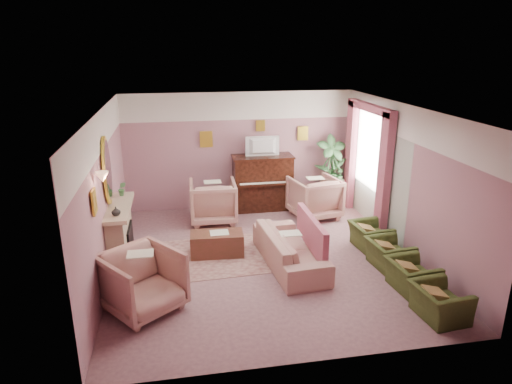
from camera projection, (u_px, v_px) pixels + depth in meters
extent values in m
cube|color=#875F64|center=(263.00, 258.00, 8.63)|extent=(5.50, 6.00, 0.01)
cube|color=silver|center=(264.00, 109.00, 7.75)|extent=(5.50, 6.00, 0.01)
cube|color=slate|center=(240.00, 151.00, 10.99)|extent=(5.50, 0.02, 2.80)
cube|color=slate|center=(313.00, 263.00, 5.38)|extent=(5.50, 0.02, 2.80)
cube|color=slate|center=(105.00, 196.00, 7.73)|extent=(0.02, 6.00, 2.80)
cube|color=slate|center=(406.00, 180.00, 8.65)|extent=(0.02, 6.00, 2.80)
cube|color=silver|center=(239.00, 106.00, 10.65)|extent=(5.50, 0.01, 0.65)
cube|color=#A9B1A3|center=(375.00, 178.00, 9.97)|extent=(0.01, 3.00, 2.15)
cube|color=tan|center=(120.00, 237.00, 8.20)|extent=(0.30, 1.40, 1.10)
cube|color=black|center=(127.00, 244.00, 8.27)|extent=(0.18, 0.72, 0.68)
cube|color=#E34C1C|center=(130.00, 253.00, 8.33)|extent=(0.06, 0.54, 0.10)
cube|color=tan|center=(119.00, 207.00, 8.03)|extent=(0.40, 1.55, 0.07)
cube|color=tan|center=(134.00, 263.00, 8.41)|extent=(0.55, 1.50, 0.02)
ellipsoid|color=yellow|center=(107.00, 171.00, 7.80)|extent=(0.04, 0.72, 1.20)
ellipsoid|color=silver|center=(108.00, 170.00, 7.80)|extent=(0.01, 0.60, 1.06)
cone|color=#FDB789|center=(102.00, 177.00, 6.77)|extent=(0.20, 0.20, 0.16)
cube|color=black|center=(262.00, 183.00, 11.01)|extent=(1.40, 0.60, 1.30)
cube|color=black|center=(265.00, 185.00, 10.66)|extent=(1.30, 0.12, 0.06)
cube|color=white|center=(265.00, 183.00, 10.65)|extent=(1.20, 0.08, 0.02)
cube|color=black|center=(263.00, 157.00, 10.81)|extent=(1.45, 0.65, 0.04)
imported|color=black|center=(263.00, 145.00, 10.67)|extent=(0.80, 0.12, 0.48)
cube|color=yellow|center=(206.00, 139.00, 10.72)|extent=(0.30, 0.03, 0.38)
cube|color=yellow|center=(303.00, 133.00, 11.10)|extent=(0.26, 0.03, 0.34)
cube|color=yellow|center=(260.00, 126.00, 10.85)|extent=(0.22, 0.03, 0.26)
cube|color=yellow|center=(94.00, 202.00, 6.51)|extent=(0.03, 0.28, 0.36)
cube|color=beige|center=(371.00, 147.00, 10.00)|extent=(0.03, 1.40, 1.80)
cube|color=#A44D60|center=(384.00, 176.00, 9.25)|extent=(0.16, 0.34, 2.60)
cube|color=#A44D60|center=(351.00, 155.00, 10.97)|extent=(0.16, 0.34, 2.60)
cube|color=#A44D60|center=(370.00, 108.00, 9.72)|extent=(0.16, 2.20, 0.16)
imported|color=#3B733E|center=(122.00, 189.00, 8.49)|extent=(0.16, 0.16, 0.28)
imported|color=silver|center=(116.00, 211.00, 7.53)|extent=(0.16, 0.16, 0.16)
cube|color=#92665E|center=(222.00, 255.00, 8.73)|extent=(2.58, 1.92, 0.01)
cube|color=#542D1F|center=(217.00, 244.00, 8.70)|extent=(1.03, 0.56, 0.45)
cube|color=beige|center=(219.00, 233.00, 8.64)|extent=(0.35, 0.28, 0.01)
imported|color=tan|center=(290.00, 243.00, 8.27)|extent=(0.71, 2.14, 0.86)
cube|color=#A44D60|center=(312.00, 232.00, 8.28)|extent=(0.11, 1.62, 0.59)
imported|color=tan|center=(213.00, 199.00, 10.25)|extent=(1.01, 1.01, 1.06)
imported|color=tan|center=(314.00, 195.00, 10.53)|extent=(1.01, 1.01, 1.06)
imported|color=tan|center=(142.00, 279.00, 6.80)|extent=(1.01, 1.01, 1.06)
imported|color=#36431B|center=(440.00, 297.00, 6.67)|extent=(0.55, 0.78, 0.67)
imported|color=#36431B|center=(412.00, 271.00, 7.43)|extent=(0.55, 0.78, 0.67)
imported|color=#36431B|center=(389.00, 250.00, 8.20)|extent=(0.55, 0.78, 0.67)
imported|color=#36431B|center=(370.00, 232.00, 8.97)|extent=(0.55, 0.78, 0.67)
cylinder|color=beige|center=(333.00, 193.00, 11.28)|extent=(0.52, 0.52, 0.70)
imported|color=#3B733E|center=(334.00, 172.00, 11.12)|extent=(0.30, 0.30, 0.34)
imported|color=#3B733E|center=(340.00, 174.00, 11.06)|extent=(0.16, 0.16, 0.28)
cylinder|color=brown|center=(329.00, 199.00, 11.38)|extent=(0.34, 0.34, 0.34)
imported|color=#3B733E|center=(331.00, 164.00, 11.10)|extent=(0.76, 0.76, 1.44)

